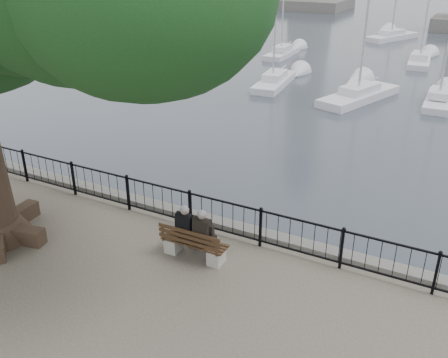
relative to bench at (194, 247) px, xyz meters
The scene contains 11 objects.
harbor 1.88m from the bench, 84.19° to the left, with size 260.00×260.00×1.20m.
railing 1.24m from the bench, 81.80° to the left, with size 22.06×0.06×1.00m.
bench is the anchor object (origin of this frame).
person_left 0.39m from the bench, 155.32° to the left, with size 0.40×0.67×1.35m.
person_right 0.43m from the bench, 20.39° to the left, with size 0.40×0.67×1.35m.
sailboat_a 20.49m from the bench, 107.17° to the left, with size 2.05×5.39×8.94m.
sailboat_b 18.79m from the bench, 92.10° to the left, with size 3.41×6.15×13.38m.
sailboat_c 20.26m from the bench, 80.64° to the left, with size 1.45×4.65×8.65m.
sailboat_e 29.60m from the bench, 107.71° to the left, with size 1.53×4.95×11.93m.
sailboat_f 30.13m from the bench, 88.40° to the left, with size 1.89×5.21×10.83m.
sailboat_h 40.10m from the bench, 94.32° to the left, with size 3.98×6.21×13.55m.
Camera 1 is at (5.10, -7.14, 6.69)m, focal length 40.00 mm.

